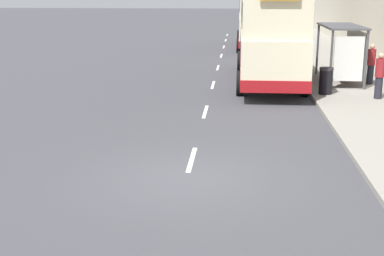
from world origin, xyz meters
TOP-DOWN VIEW (x-y plane):
  - ground_plane at (0.00, 0.00)m, footprint 220.00×220.00m
  - pavement at (6.50, 38.50)m, footprint 5.00×93.00m
  - lane_mark_0 at (0.00, 1.37)m, footprint 0.12×2.00m
  - lane_mark_1 at (0.00, 6.79)m, footprint 0.12×2.00m
  - lane_mark_2 at (0.00, 12.21)m, footprint 0.12×2.00m
  - lane_mark_3 at (0.00, 17.63)m, footprint 0.12×2.00m
  - lane_mark_4 at (0.00, 23.05)m, footprint 0.12×2.00m
  - lane_mark_5 at (0.00, 28.47)m, footprint 0.12×2.00m
  - lane_mark_6 at (0.00, 33.89)m, footprint 0.12×2.00m
  - lane_mark_7 at (0.00, 39.32)m, footprint 0.12×2.00m
  - bus_shelter at (5.77, 12.56)m, footprint 1.60×4.20m
  - double_decker_bus_near at (2.47, 13.23)m, footprint 2.85×10.75m
  - double_decker_bus_ahead at (2.38, 28.09)m, footprint 2.85×10.60m
  - car_0 at (2.55, 70.65)m, footprint 1.92×4.28m
  - pedestrian_at_shelter at (6.83, 12.23)m, footprint 0.35×0.35m
  - pedestrian_1 at (6.39, 9.00)m, footprint 0.34×0.34m
  - litter_bin at (4.55, 9.75)m, footprint 0.55×0.55m

SIDE VIEW (x-z plane):
  - ground_plane at x=0.00m, z-range 0.00..0.00m
  - lane_mark_0 at x=0.00m, z-range 0.00..0.01m
  - lane_mark_1 at x=0.00m, z-range 0.00..0.01m
  - lane_mark_2 at x=0.00m, z-range 0.00..0.01m
  - lane_mark_3 at x=0.00m, z-range 0.00..0.01m
  - lane_mark_4 at x=0.00m, z-range 0.00..0.01m
  - lane_mark_5 at x=0.00m, z-range 0.00..0.01m
  - lane_mark_6 at x=0.00m, z-range 0.00..0.01m
  - lane_mark_7 at x=0.00m, z-range 0.00..0.01m
  - pavement at x=6.50m, z-range 0.00..0.14m
  - litter_bin at x=4.55m, z-range 0.14..1.19m
  - car_0 at x=2.55m, z-range 0.00..1.67m
  - pedestrian_1 at x=6.39m, z-range 0.16..1.89m
  - pedestrian_at_shelter at x=6.83m, z-range 0.16..1.90m
  - bus_shelter at x=5.77m, z-range 0.64..3.12m
  - double_decker_bus_ahead at x=2.38m, z-range 0.13..4.43m
  - double_decker_bus_near at x=2.47m, z-range 0.13..4.43m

